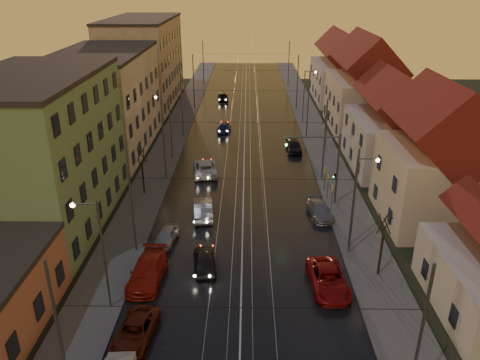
# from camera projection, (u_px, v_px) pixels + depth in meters

# --- Properties ---
(ground) EXTENTS (160.00, 160.00, 0.00)m
(ground) POSITION_uv_depth(u_px,v_px,m) (240.00, 329.00, 29.65)
(ground) COLOR black
(ground) RESTS_ON ground
(road) EXTENTS (16.00, 120.00, 0.04)m
(road) POSITION_uv_depth(u_px,v_px,m) (245.00, 134.00, 66.33)
(road) COLOR black
(road) RESTS_ON ground
(sidewalk_left) EXTENTS (4.00, 120.00, 0.15)m
(sidewalk_left) POSITION_uv_depth(u_px,v_px,m) (175.00, 134.00, 66.45)
(sidewalk_left) COLOR #4C4C4C
(sidewalk_left) RESTS_ON ground
(sidewalk_right) EXTENTS (4.00, 120.00, 0.15)m
(sidewalk_right) POSITION_uv_depth(u_px,v_px,m) (315.00, 134.00, 66.16)
(sidewalk_right) COLOR #4C4C4C
(sidewalk_right) RESTS_ON ground
(tram_rail_0) EXTENTS (0.06, 120.00, 0.03)m
(tram_rail_0) POSITION_uv_depth(u_px,v_px,m) (229.00, 134.00, 66.35)
(tram_rail_0) COLOR gray
(tram_rail_0) RESTS_ON road
(tram_rail_1) EXTENTS (0.06, 120.00, 0.03)m
(tram_rail_1) POSITION_uv_depth(u_px,v_px,m) (239.00, 134.00, 66.33)
(tram_rail_1) COLOR gray
(tram_rail_1) RESTS_ON road
(tram_rail_2) EXTENTS (0.06, 120.00, 0.03)m
(tram_rail_2) POSITION_uv_depth(u_px,v_px,m) (250.00, 134.00, 66.30)
(tram_rail_2) COLOR gray
(tram_rail_2) RESTS_ON road
(tram_rail_3) EXTENTS (0.06, 120.00, 0.03)m
(tram_rail_3) POSITION_uv_depth(u_px,v_px,m) (260.00, 134.00, 66.28)
(tram_rail_3) COLOR gray
(tram_rail_3) RESTS_ON road
(apartment_left_1) EXTENTS (10.00, 18.00, 13.00)m
(apartment_left_1) POSITION_uv_depth(u_px,v_px,m) (40.00, 155.00, 40.16)
(apartment_left_1) COLOR #6D925D
(apartment_left_1) RESTS_ON ground
(apartment_left_2) EXTENTS (10.00, 20.00, 12.00)m
(apartment_left_2) POSITION_uv_depth(u_px,v_px,m) (105.00, 103.00, 58.70)
(apartment_left_2) COLOR tan
(apartment_left_2) RESTS_ON ground
(apartment_left_3) EXTENTS (10.00, 24.00, 14.00)m
(apartment_left_3) POSITION_uv_depth(u_px,v_px,m) (144.00, 63.00, 80.31)
(apartment_left_3) COLOR #9F8566
(apartment_left_3) RESTS_ON ground
(house_right_1) EXTENTS (8.67, 10.20, 10.80)m
(house_right_1) POSITION_uv_depth(u_px,v_px,m) (437.00, 164.00, 40.99)
(house_right_1) COLOR beige
(house_right_1) RESTS_ON ground
(house_right_2) EXTENTS (9.18, 12.24, 9.20)m
(house_right_2) POSITION_uv_depth(u_px,v_px,m) (393.00, 129.00, 53.23)
(house_right_2) COLOR silver
(house_right_2) RESTS_ON ground
(house_right_3) EXTENTS (9.18, 14.28, 11.50)m
(house_right_3) POSITION_uv_depth(u_px,v_px,m) (364.00, 90.00, 66.52)
(house_right_3) COLOR beige
(house_right_3) RESTS_ON ground
(house_right_4) EXTENTS (9.18, 16.32, 10.00)m
(house_right_4) POSITION_uv_depth(u_px,v_px,m) (341.00, 72.00, 83.33)
(house_right_4) COLOR silver
(house_right_4) RESTS_ON ground
(catenary_pole_l_0) EXTENTS (0.16, 0.16, 9.00)m
(catenary_pole_l_0) POSITION_uv_depth(u_px,v_px,m) (60.00, 339.00, 22.49)
(catenary_pole_l_0) COLOR #595B60
(catenary_pole_l_0) RESTS_ON ground
(catenary_pole_r_0) EXTENTS (0.16, 0.16, 9.00)m
(catenary_pole_r_0) POSITION_uv_depth(u_px,v_px,m) (419.00, 343.00, 22.23)
(catenary_pole_r_0) COLOR #595B60
(catenary_pole_r_0) RESTS_ON ground
(catenary_pole_l_1) EXTENTS (0.16, 0.16, 9.00)m
(catenary_pole_l_1) POSITION_uv_depth(u_px,v_px,m) (132.00, 202.00, 36.24)
(catenary_pole_l_1) COLOR #595B60
(catenary_pole_l_1) RESTS_ON ground
(catenary_pole_r_1) EXTENTS (0.16, 0.16, 9.00)m
(catenary_pole_r_1) POSITION_uv_depth(u_px,v_px,m) (354.00, 203.00, 35.99)
(catenary_pole_r_1) COLOR #595B60
(catenary_pole_r_1) RESTS_ON ground
(catenary_pole_l_2) EXTENTS (0.16, 0.16, 9.00)m
(catenary_pole_l_2) POSITION_uv_depth(u_px,v_px,m) (164.00, 140.00, 50.00)
(catenary_pole_l_2) COLOR #595B60
(catenary_pole_l_2) RESTS_ON ground
(catenary_pole_r_2) EXTENTS (0.16, 0.16, 9.00)m
(catenary_pole_r_2) POSITION_uv_depth(u_px,v_px,m) (325.00, 141.00, 49.74)
(catenary_pole_r_2) COLOR #595B60
(catenary_pole_r_2) RESTS_ON ground
(catenary_pole_l_3) EXTENTS (0.16, 0.16, 9.00)m
(catenary_pole_l_3) POSITION_uv_depth(u_px,v_px,m) (182.00, 105.00, 63.75)
(catenary_pole_l_3) COLOR #595B60
(catenary_pole_l_3) RESTS_ON ground
(catenary_pole_r_3) EXTENTS (0.16, 0.16, 9.00)m
(catenary_pole_r_3) POSITION_uv_depth(u_px,v_px,m) (308.00, 105.00, 63.50)
(catenary_pole_r_3) COLOR #595B60
(catenary_pole_r_3) RESTS_ON ground
(catenary_pole_l_4) EXTENTS (0.16, 0.16, 9.00)m
(catenary_pole_l_4) POSITION_uv_depth(u_px,v_px,m) (194.00, 82.00, 77.51)
(catenary_pole_l_4) COLOR #595B60
(catenary_pole_l_4) RESTS_ON ground
(catenary_pole_r_4) EXTENTS (0.16, 0.16, 9.00)m
(catenary_pole_r_4) POSITION_uv_depth(u_px,v_px,m) (297.00, 83.00, 77.25)
(catenary_pole_r_4) COLOR #595B60
(catenary_pole_r_4) RESTS_ON ground
(catenary_pole_l_5) EXTENTS (0.16, 0.16, 9.00)m
(catenary_pole_l_5) POSITION_uv_depth(u_px,v_px,m) (203.00, 64.00, 94.02)
(catenary_pole_l_5) COLOR #595B60
(catenary_pole_l_5) RESTS_ON ground
(catenary_pole_r_5) EXTENTS (0.16, 0.16, 9.00)m
(catenary_pole_r_5) POSITION_uv_depth(u_px,v_px,m) (289.00, 64.00, 93.76)
(catenary_pole_r_5) COLOR #595B60
(catenary_pole_r_5) RESTS_ON ground
(street_lamp_0) EXTENTS (1.75, 0.32, 8.00)m
(street_lamp_0) POSITION_uv_depth(u_px,v_px,m) (98.00, 245.00, 29.68)
(street_lamp_0) COLOR #595B60
(street_lamp_0) RESTS_ON ground
(street_lamp_1) EXTENTS (1.75, 0.32, 8.00)m
(street_lamp_1) POSITION_uv_depth(u_px,v_px,m) (358.00, 193.00, 36.74)
(street_lamp_1) COLOR #595B60
(street_lamp_1) RESTS_ON ground
(street_lamp_2) EXTENTS (1.75, 0.32, 8.00)m
(street_lamp_2) POSITION_uv_depth(u_px,v_px,m) (168.00, 121.00, 55.35)
(street_lamp_2) COLOR #595B60
(street_lamp_2) RESTS_ON ground
(street_lamp_3) EXTENTS (1.75, 0.32, 8.00)m
(street_lamp_3) POSITION_uv_depth(u_px,v_px,m) (306.00, 91.00, 69.76)
(street_lamp_3) COLOR #595B60
(street_lamp_3) RESTS_ON ground
(traffic_light_mast) EXTENTS (5.30, 0.32, 7.20)m
(traffic_light_mast) POSITION_uv_depth(u_px,v_px,m) (328.00, 160.00, 44.21)
(traffic_light_mast) COLOR #595B60
(traffic_light_mast) RESTS_ON ground
(bare_tree_0) EXTENTS (1.09, 1.09, 5.11)m
(bare_tree_0) POSITION_uv_depth(u_px,v_px,m) (143.00, 172.00, 47.16)
(bare_tree_0) COLOR black
(bare_tree_0) RESTS_ON ground
(bare_tree_1) EXTENTS (1.09, 1.09, 5.11)m
(bare_tree_1) POSITION_uv_depth(u_px,v_px,m) (382.00, 247.00, 34.01)
(bare_tree_1) COLOR black
(bare_tree_1) RESTS_ON ground
(bare_tree_2) EXTENTS (1.09, 1.09, 5.11)m
(bare_tree_2) POSITION_uv_depth(u_px,v_px,m) (326.00, 131.00, 59.69)
(bare_tree_2) COLOR black
(bare_tree_2) RESTS_ON ground
(driving_car_0) EXTENTS (2.19, 4.36, 1.42)m
(driving_car_0) POSITION_uv_depth(u_px,v_px,m) (205.00, 260.00, 35.60)
(driving_car_0) COLOR black
(driving_car_0) RESTS_ON ground
(driving_car_1) EXTENTS (2.24, 4.98, 1.59)m
(driving_car_1) POSITION_uv_depth(u_px,v_px,m) (203.00, 209.00, 43.34)
(driving_car_1) COLOR #97979C
(driving_car_1) RESTS_ON ground
(driving_car_2) EXTENTS (3.30, 5.87, 1.55)m
(driving_car_2) POSITION_uv_depth(u_px,v_px,m) (205.00, 168.00, 52.72)
(driving_car_2) COLOR #BCBCBC
(driving_car_2) RESTS_ON ground
(driving_car_3) EXTENTS (1.90, 4.54, 1.31)m
(driving_car_3) POSITION_uv_depth(u_px,v_px,m) (224.00, 127.00, 67.52)
(driving_car_3) COLOR #181E4A
(driving_car_3) RESTS_ON ground
(driving_car_4) EXTENTS (2.21, 4.52, 1.49)m
(driving_car_4) POSITION_uv_depth(u_px,v_px,m) (223.00, 96.00, 84.31)
(driving_car_4) COLOR black
(driving_car_4) RESTS_ON ground
(parked_left_1) EXTENTS (2.59, 4.79, 1.28)m
(parked_left_1) POSITION_uv_depth(u_px,v_px,m) (135.00, 331.00, 28.56)
(parked_left_1) COLOR #50180D
(parked_left_1) RESTS_ON ground
(parked_left_2) EXTENTS (2.49, 5.56, 1.58)m
(parked_left_2) POSITION_uv_depth(u_px,v_px,m) (147.00, 272.00, 34.08)
(parked_left_2) COLOR #A81C10
(parked_left_2) RESTS_ON ground
(parked_left_3) EXTENTS (1.92, 3.79, 1.24)m
(parked_left_3) POSITION_uv_depth(u_px,v_px,m) (167.00, 236.00, 39.13)
(parked_left_3) COLOR #9D9DA2
(parked_left_3) RESTS_ON ground
(parked_right_0) EXTENTS (2.85, 5.55, 1.50)m
(parked_right_0) POSITION_uv_depth(u_px,v_px,m) (328.00, 279.00, 33.28)
(parked_right_0) COLOR maroon
(parked_right_0) RESTS_ON ground
(parked_right_1) EXTENTS (2.38, 4.67, 1.30)m
(parked_right_1) POSITION_uv_depth(u_px,v_px,m) (320.00, 210.00, 43.40)
(parked_right_1) COLOR gray
(parked_right_1) RESTS_ON ground
(parked_right_2) EXTENTS (1.88, 4.47, 1.51)m
(parked_right_2) POSITION_uv_depth(u_px,v_px,m) (294.00, 146.00, 59.50)
(parked_right_2) COLOR black
(parked_right_2) RESTS_ON ground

